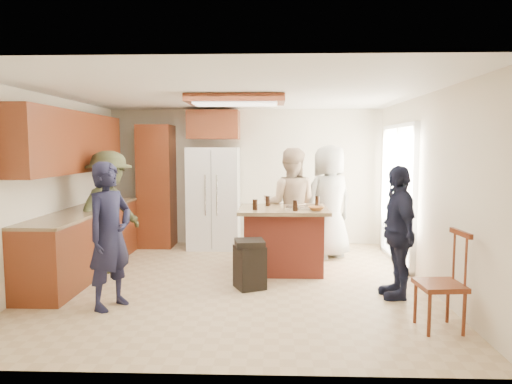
{
  "coord_description": "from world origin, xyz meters",
  "views": [
    {
      "loc": [
        0.48,
        -5.97,
        1.81
      ],
      "look_at": [
        0.25,
        0.7,
        1.15
      ],
      "focal_mm": 32.0,
      "sensor_mm": 36.0,
      "label": 1
    }
  ],
  "objects_px": {
    "refrigerator": "(214,198)",
    "spindle_chair": "(442,285)",
    "person_side_right": "(398,232)",
    "person_counter": "(110,211)",
    "trash_bin": "(250,264)",
    "person_front_left": "(110,235)",
    "kitchen_island": "(283,239)",
    "person_behind_left": "(290,205)",
    "person_behind_right": "(329,202)"
  },
  "relations": [
    {
      "from": "person_behind_right",
      "to": "spindle_chair",
      "type": "height_order",
      "value": "person_behind_right"
    },
    {
      "from": "refrigerator",
      "to": "kitchen_island",
      "type": "distance_m",
      "value": 1.99
    },
    {
      "from": "person_behind_right",
      "to": "kitchen_island",
      "type": "relative_size",
      "value": 1.44
    },
    {
      "from": "refrigerator",
      "to": "spindle_chair",
      "type": "distance_m",
      "value": 4.56
    },
    {
      "from": "person_behind_left",
      "to": "person_counter",
      "type": "bearing_deg",
      "value": 21.28
    },
    {
      "from": "person_front_left",
      "to": "person_counter",
      "type": "xyz_separation_m",
      "value": [
        -0.54,
        1.51,
        0.05
      ]
    },
    {
      "from": "refrigerator",
      "to": "trash_bin",
      "type": "distance_m",
      "value": 2.56
    },
    {
      "from": "person_side_right",
      "to": "person_counter",
      "type": "distance_m",
      "value": 4.0
    },
    {
      "from": "person_behind_right",
      "to": "person_front_left",
      "type": "bearing_deg",
      "value": 10.13
    },
    {
      "from": "person_front_left",
      "to": "person_side_right",
      "type": "bearing_deg",
      "value": -55.35
    },
    {
      "from": "person_side_right",
      "to": "person_behind_left",
      "type": "bearing_deg",
      "value": -146.81
    },
    {
      "from": "refrigerator",
      "to": "kitchen_island",
      "type": "bearing_deg",
      "value": -51.71
    },
    {
      "from": "person_behind_right",
      "to": "person_counter",
      "type": "bearing_deg",
      "value": -15.79
    },
    {
      "from": "spindle_chair",
      "to": "kitchen_island",
      "type": "bearing_deg",
      "value": 125.62
    },
    {
      "from": "person_behind_left",
      "to": "refrigerator",
      "type": "bearing_deg",
      "value": -28.14
    },
    {
      "from": "person_side_right",
      "to": "person_counter",
      "type": "xyz_separation_m",
      "value": [
        -3.86,
        1.03,
        0.08
      ]
    },
    {
      "from": "person_behind_left",
      "to": "person_counter",
      "type": "relative_size",
      "value": 1.02
    },
    {
      "from": "person_side_right",
      "to": "spindle_chair",
      "type": "relative_size",
      "value": 1.6
    },
    {
      "from": "person_side_right",
      "to": "kitchen_island",
      "type": "relative_size",
      "value": 1.25
    },
    {
      "from": "person_counter",
      "to": "kitchen_island",
      "type": "distance_m",
      "value": 2.56
    },
    {
      "from": "person_behind_right",
      "to": "person_side_right",
      "type": "distance_m",
      "value": 2.04
    },
    {
      "from": "person_front_left",
      "to": "person_behind_left",
      "type": "relative_size",
      "value": 0.92
    },
    {
      "from": "person_behind_right",
      "to": "spindle_chair",
      "type": "relative_size",
      "value": 1.85
    },
    {
      "from": "kitchen_island",
      "to": "person_behind_right",
      "type": "bearing_deg",
      "value": 47.19
    },
    {
      "from": "person_front_left",
      "to": "trash_bin",
      "type": "bearing_deg",
      "value": -37.51
    },
    {
      "from": "person_side_right",
      "to": "trash_bin",
      "type": "distance_m",
      "value": 1.87
    },
    {
      "from": "person_counter",
      "to": "kitchen_island",
      "type": "bearing_deg",
      "value": -65.33
    },
    {
      "from": "person_front_left",
      "to": "person_counter",
      "type": "relative_size",
      "value": 0.94
    },
    {
      "from": "person_side_right",
      "to": "person_counter",
      "type": "height_order",
      "value": "person_counter"
    },
    {
      "from": "refrigerator",
      "to": "spindle_chair",
      "type": "bearing_deg",
      "value": -53.24
    },
    {
      "from": "person_front_left",
      "to": "person_behind_right",
      "type": "xyz_separation_m",
      "value": [
        2.75,
        2.43,
        0.1
      ]
    },
    {
      "from": "person_behind_left",
      "to": "refrigerator",
      "type": "xyz_separation_m",
      "value": [
        -1.33,
        0.93,
        0.0
      ]
    },
    {
      "from": "kitchen_island",
      "to": "refrigerator",
      "type": "bearing_deg",
      "value": 128.29
    },
    {
      "from": "person_front_left",
      "to": "person_behind_left",
      "type": "bearing_deg",
      "value": -17.4
    },
    {
      "from": "refrigerator",
      "to": "trash_bin",
      "type": "relative_size",
      "value": 2.86
    },
    {
      "from": "person_front_left",
      "to": "trash_bin",
      "type": "relative_size",
      "value": 2.62
    },
    {
      "from": "person_behind_left",
      "to": "refrigerator",
      "type": "height_order",
      "value": "refrigerator"
    },
    {
      "from": "kitchen_island",
      "to": "trash_bin",
      "type": "distance_m",
      "value": 0.97
    },
    {
      "from": "kitchen_island",
      "to": "trash_bin",
      "type": "xyz_separation_m",
      "value": [
        -0.45,
        -0.85,
        -0.16
      ]
    },
    {
      "from": "person_side_right",
      "to": "spindle_chair",
      "type": "height_order",
      "value": "person_side_right"
    },
    {
      "from": "person_behind_left",
      "to": "person_behind_right",
      "type": "height_order",
      "value": "person_behind_right"
    },
    {
      "from": "kitchen_island",
      "to": "spindle_chair",
      "type": "height_order",
      "value": "spindle_chair"
    },
    {
      "from": "person_counter",
      "to": "person_side_right",
      "type": "bearing_deg",
      "value": -82.3
    },
    {
      "from": "person_behind_left",
      "to": "kitchen_island",
      "type": "distance_m",
      "value": 0.74
    },
    {
      "from": "person_side_right",
      "to": "person_behind_right",
      "type": "bearing_deg",
      "value": -165.69
    },
    {
      "from": "refrigerator",
      "to": "spindle_chair",
      "type": "relative_size",
      "value": 1.81
    },
    {
      "from": "person_behind_right",
      "to": "trash_bin",
      "type": "distance_m",
      "value": 2.16
    },
    {
      "from": "person_side_right",
      "to": "kitchen_island",
      "type": "distance_m",
      "value": 1.78
    },
    {
      "from": "person_front_left",
      "to": "spindle_chair",
      "type": "distance_m",
      "value": 3.55
    },
    {
      "from": "person_behind_left",
      "to": "kitchen_island",
      "type": "xyz_separation_m",
      "value": [
        -0.13,
        -0.59,
        -0.42
      ]
    }
  ]
}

